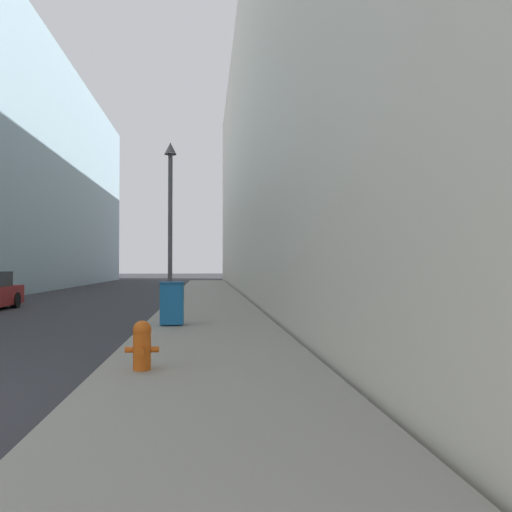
{
  "coord_description": "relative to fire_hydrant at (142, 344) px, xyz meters",
  "views": [
    {
      "loc": [
        5.78,
        -5.69,
        1.75
      ],
      "look_at": [
        7.97,
        16.2,
        2.15
      ],
      "focal_mm": 35.0,
      "sensor_mm": 36.0,
      "label": 1
    }
  ],
  "objects": [
    {
      "name": "lamppost",
      "position": [
        -0.29,
        9.94,
        3.13
      ],
      "size": [
        0.43,
        0.43,
        5.95
      ],
      "color": "#4C4C51",
      "rests_on": "sidewalk_right"
    },
    {
      "name": "fire_hydrant",
      "position": [
        0.0,
        0.0,
        0.0
      ],
      "size": [
        0.51,
        0.4,
        0.75
      ],
      "color": "#D15614",
      "rests_on": "sidewalk_right"
    },
    {
      "name": "sidewalk_right",
      "position": [
        1.1,
        15.88,
        -0.47
      ],
      "size": [
        3.61,
        60.0,
        0.14
      ],
      "color": "gray",
      "rests_on": "ground"
    },
    {
      "name": "trash_bin",
      "position": [
        0.07,
        5.77,
        0.2
      ],
      "size": [
        0.62,
        0.64,
        1.16
      ],
      "color": "#19609E",
      "rests_on": "sidewalk_right"
    },
    {
      "name": "building_right_stone",
      "position": [
        9.0,
        23.88,
        8.97
      ],
      "size": [
        12.0,
        60.0,
        19.02
      ],
      "color": "beige",
      "rests_on": "ground"
    }
  ]
}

